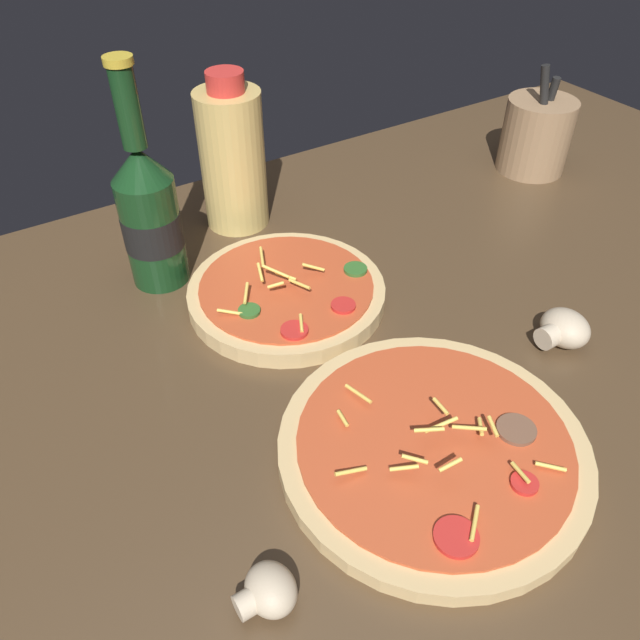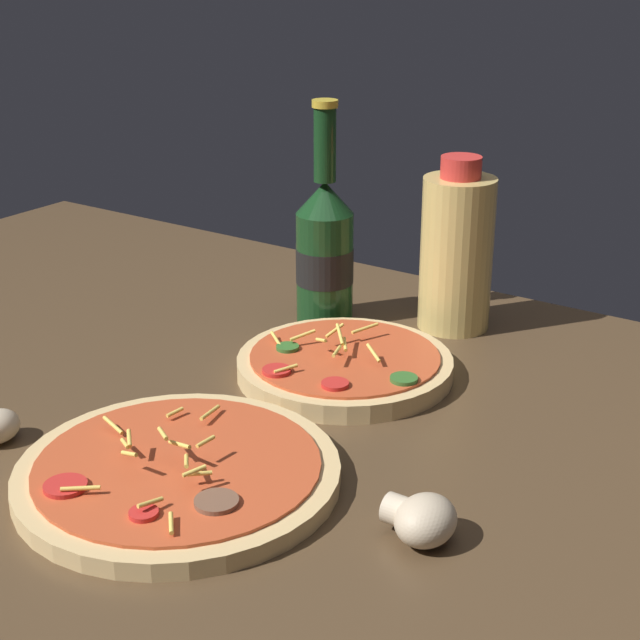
{
  "view_description": "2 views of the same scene",
  "coord_description": "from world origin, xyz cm",
  "px_view_note": "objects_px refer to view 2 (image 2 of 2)",
  "views": [
    {
      "loc": [
        -29.1,
        -36.44,
        47.58
      ],
      "look_at": [
        -3.04,
        4.76,
        5.76
      ],
      "focal_mm": 35.0,
      "sensor_mm": 36.0,
      "label": 1
    },
    {
      "loc": [
        47.51,
        -65.21,
        45.9
      ],
      "look_at": [
        -4.89,
        12.12,
        8.4
      ],
      "focal_mm": 55.0,
      "sensor_mm": 36.0,
      "label": 2
    }
  ],
  "objects_px": {
    "beer_bottle": "(325,248)",
    "oil_bottle": "(457,251)",
    "mushroom_right": "(422,519)",
    "pizza_far": "(345,365)",
    "pizza_near": "(178,473)"
  },
  "relations": [
    {
      "from": "beer_bottle",
      "to": "oil_bottle",
      "type": "distance_m",
      "value": 0.15
    },
    {
      "from": "mushroom_right",
      "to": "oil_bottle",
      "type": "bearing_deg",
      "value": 113.88
    },
    {
      "from": "pizza_far",
      "to": "oil_bottle",
      "type": "bearing_deg",
      "value": 80.54
    },
    {
      "from": "pizza_far",
      "to": "oil_bottle",
      "type": "xyz_separation_m",
      "value": [
        0.03,
        0.19,
        0.08
      ]
    },
    {
      "from": "pizza_near",
      "to": "oil_bottle",
      "type": "distance_m",
      "value": 0.45
    },
    {
      "from": "beer_bottle",
      "to": "pizza_far",
      "type": "bearing_deg",
      "value": -48.63
    },
    {
      "from": "pizza_near",
      "to": "oil_bottle",
      "type": "xyz_separation_m",
      "value": [
        0.03,
        0.44,
        0.08
      ]
    },
    {
      "from": "beer_bottle",
      "to": "oil_bottle",
      "type": "height_order",
      "value": "beer_bottle"
    },
    {
      "from": "oil_bottle",
      "to": "beer_bottle",
      "type": "bearing_deg",
      "value": -153.91
    },
    {
      "from": "beer_bottle",
      "to": "mushroom_right",
      "type": "distance_m",
      "value": 0.47
    },
    {
      "from": "pizza_far",
      "to": "mushroom_right",
      "type": "height_order",
      "value": "pizza_far"
    },
    {
      "from": "pizza_near",
      "to": "pizza_far",
      "type": "height_order",
      "value": "pizza_far"
    },
    {
      "from": "pizza_near",
      "to": "oil_bottle",
      "type": "relative_size",
      "value": 1.36
    },
    {
      "from": "pizza_near",
      "to": "mushroom_right",
      "type": "bearing_deg",
      "value": 11.11
    },
    {
      "from": "pizza_near",
      "to": "beer_bottle",
      "type": "xyz_separation_m",
      "value": [
        -0.1,
        0.38,
        0.08
      ]
    }
  ]
}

